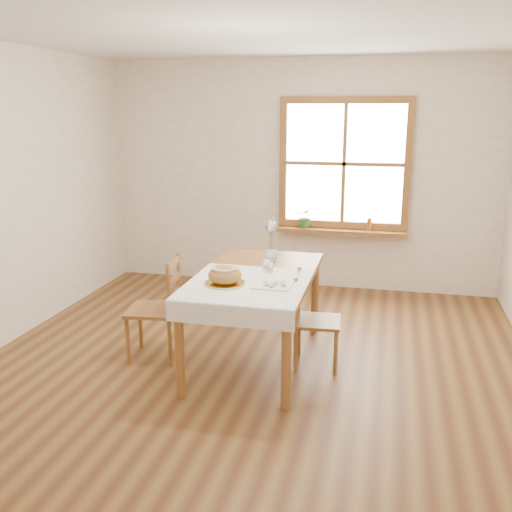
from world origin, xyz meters
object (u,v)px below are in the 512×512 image
(chair_left, at_px, (153,308))
(flower_vase, at_px, (271,257))
(chair_right, at_px, (317,320))
(dining_table, at_px, (256,284))
(bread_plate, at_px, (225,283))

(chair_left, height_order, flower_vase, chair_left)
(chair_right, bearing_deg, dining_table, 87.27)
(dining_table, relative_size, flower_vase, 15.93)
(chair_left, bearing_deg, dining_table, 92.26)
(dining_table, relative_size, chair_right, 2.03)
(dining_table, bearing_deg, bread_plate, -113.60)
(chair_right, bearing_deg, bread_plate, 115.08)
(dining_table, distance_m, chair_right, 0.57)
(bread_plate, bearing_deg, chair_right, 29.18)
(chair_right, xyz_separation_m, flower_vase, (-0.46, 0.38, 0.41))
(chair_right, bearing_deg, flower_vase, 46.80)
(bread_plate, relative_size, flower_vase, 2.94)
(chair_left, bearing_deg, chair_right, 89.09)
(bread_plate, distance_m, flower_vase, 0.77)
(bread_plate, bearing_deg, dining_table, 66.40)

